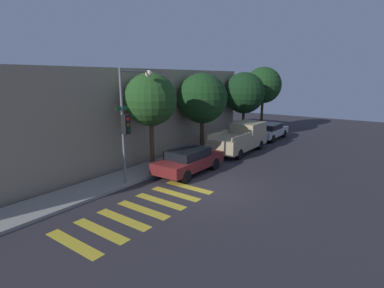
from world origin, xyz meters
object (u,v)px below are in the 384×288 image
Objects in this scene: traffic_light_pole at (130,112)px; pickup_truck at (241,138)px; tree_near_corner at (151,100)px; tree_midblock at (202,98)px; tree_far_end at (244,93)px; sedan_near_corner at (189,160)px; sedan_middle at (269,131)px; tree_behind_truck at (263,85)px.

traffic_light_pole reaches higher than pickup_truck.
traffic_light_pole is 2.57m from tree_near_corner.
tree_midblock is 6.43m from tree_far_end.
traffic_light_pole is 4.29m from sedan_near_corner.
tree_far_end is at bearing 106.07° from sedan_middle.
tree_midblock is at bearing 25.96° from sedan_near_corner.
tree_near_corner is (-6.76, 2.19, 3.00)m from pickup_truck.
sedan_near_corner is at bearing -168.66° from tree_far_end.
traffic_light_pole is at bearing -158.76° from tree_near_corner.
tree_near_corner is at bearing 169.77° from sedan_middle.
tree_midblock is 0.98× the size of tree_far_end.
pickup_truck is at bearing -165.96° from tree_behind_truck.
sedan_near_corner is at bearing 180.00° from pickup_truck.
pickup_truck is at bearing -7.93° from traffic_light_pole.
tree_midblock is 10.46m from tree_behind_truck.
tree_behind_truck reaches higher than traffic_light_pole.
tree_midblock is at bearing 7.04° from traffic_light_pole.
pickup_truck reaches higher than sedan_middle.
sedan_near_corner is 11.58m from tree_far_end.
tree_behind_truck is at bearing 8.35° from sedan_near_corner.
sedan_near_corner is 6.18m from pickup_truck.
tree_midblock is (-7.06, 2.19, 3.04)m from sedan_middle.
tree_near_corner is at bearing -180.00° from tree_behind_truck.
tree_near_corner is at bearing 180.00° from tree_far_end.
pickup_truck reaches higher than sedan_near_corner.
tree_midblock reaches higher than sedan_near_corner.
tree_behind_truck reaches higher than tree_midblock.
traffic_light_pole is 0.91× the size of tree_behind_truck.
traffic_light_pole is 7.52m from tree_midblock.
traffic_light_pole is 1.27× the size of sedan_near_corner.
tree_behind_truck reaches higher than pickup_truck.
tree_behind_truck is at bearing 0.00° from tree_far_end.
tree_near_corner is 0.97× the size of tree_far_end.
tree_near_corner is at bearing 180.00° from tree_midblock.
tree_midblock is at bearing 0.00° from tree_near_corner.
sedan_middle is at bearing 0.00° from sedan_near_corner.
tree_near_corner is (-12.15, 2.19, 3.25)m from sedan_middle.
tree_midblock is (5.09, 0.00, -0.21)m from tree_near_corner.
tree_midblock is at bearing -180.00° from tree_behind_truck.
tree_midblock reaches higher than tree_near_corner.
pickup_truck is (9.13, -1.27, -2.61)m from traffic_light_pole.
sedan_near_corner is 11.57m from sedan_middle.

